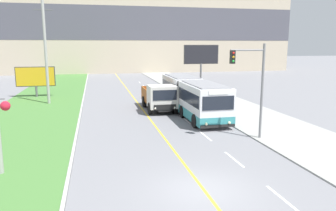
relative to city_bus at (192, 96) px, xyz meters
name	(u,v)px	position (x,y,z in m)	size (l,w,h in m)	color
ground_plane	(204,190)	(-3.96, -15.05, -1.52)	(300.00, 300.00, 0.00)	slate
lane_marking_centre	(196,169)	(-3.58, -12.68, -1.52)	(2.88, 140.00, 0.01)	gold
apartment_block_background	(113,26)	(-3.96, 46.43, 8.35)	(80.00, 8.04, 19.75)	#BCAD93
city_bus	(192,96)	(0.00, 0.00, 0.00)	(2.75, 12.80, 3.00)	silver
dump_truck	(160,98)	(-2.53, 1.32, -0.28)	(2.50, 6.20, 2.45)	black
utility_pole_far	(46,51)	(-12.87, 7.77, 3.81)	(1.80, 0.28, 10.55)	#9E9E99
traffic_light_mast	(253,80)	(1.34, -8.61, 2.29)	(2.28, 0.32, 6.00)	slate
billboard_large	(201,57)	(4.70, 11.74, 2.99)	(4.39, 0.24, 5.93)	#59595B
billboard_small	(35,77)	(-14.83, 12.72, 0.78)	(4.30, 0.24, 3.48)	#59595B
planter_round_near	(230,111)	(2.56, -2.42, -0.96)	(0.94, 0.94, 1.11)	gray
planter_round_second	(209,102)	(2.41, 2.17, -0.99)	(0.93, 0.93, 1.04)	gray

